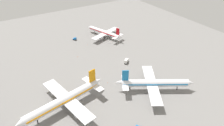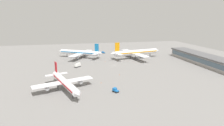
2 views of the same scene
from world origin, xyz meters
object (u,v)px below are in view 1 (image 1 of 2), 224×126
Objects in this scene: airplane_distant at (154,83)px; catering_truck at (126,61)px; airplane_at_gate at (105,32)px; safety_cone_mid_apron at (87,45)px; baggage_tug at (75,39)px; safety_cone_far_side at (107,83)px; airplane_taxiing at (64,100)px; safety_cone_near_gate at (78,57)px.

catering_truck is (-35.64, 3.99, -3.81)m from airplane_distant.
airplane_at_gate is 68.58× the size of safety_cone_mid_apron.
baggage_tug is 6.25× the size of safety_cone_far_side.
airplane_taxiing is 77.87m from safety_cone_mid_apron.
safety_cone_mid_apron is at bearing -136.21° from airplane_taxiing.
catering_truck is (48.71, -9.04, -3.01)m from airplane_at_gate.
baggage_tug is (-8.97, -26.87, -3.55)m from airplane_at_gate.
airplane_taxiing reaches higher than safety_cone_near_gate.
catering_truck is 28.99m from safety_cone_far_side.
baggage_tug is (-78.90, 39.78, -4.97)m from airplane_taxiing.
safety_cone_mid_apron is 57.62m from safety_cone_far_side.
safety_cone_mid_apron is 1.00× the size of safety_cone_far_side.
airplane_at_gate is at bearing -144.53° from airplane_taxiing.
airplane_at_gate is 7.40× the size of catering_truck.
catering_truck is at bearing 16.81° from safety_cone_mid_apron.
airplane_at_gate reaches higher than catering_truck.
airplane_distant reaches higher than safety_cone_near_gate.
baggage_tug is at bearing 129.73° from airplane_distant.
airplane_taxiing is 61.55m from catering_truck.
catering_truck reaches higher than safety_cone_far_side.
safety_cone_near_gate is (29.88, -10.24, -0.86)m from baggage_tug.
airplane_taxiing reaches higher than catering_truck.
airplane_at_gate reaches higher than safety_cone_mid_apron.
airplane_distant reaches higher than safety_cone_mid_apron.
airplane_distant is at bearing -134.96° from catering_truck.
catering_truck is at bearing -170.68° from airplane_taxiing.
catering_truck is at bearing 45.28° from safety_cone_near_gate.
catering_truck reaches higher than baggage_tug.
safety_cone_far_side is at bearing 165.97° from airplane_distant.
airplane_taxiing is 55.52m from airplane_distant.
baggage_tug is at bearing 161.09° from safety_cone_near_gate.
safety_cone_far_side is at bearing -12.60° from safety_cone_mid_apron.
safety_cone_far_side is (14.09, -25.30, -1.40)m from catering_truck.
airplane_at_gate is at bearing 112.51° from airplane_distant.
safety_cone_far_side is (62.80, -34.34, -4.40)m from airplane_at_gate.
airplane_at_gate is 68.58× the size of safety_cone_near_gate.
catering_truck is (-21.22, 57.61, -4.43)m from airplane_taxiing.
catering_truck is 9.27× the size of safety_cone_mid_apron.
safety_cone_far_side is at bearing -178.45° from airplane_taxiing.
baggage_tug reaches higher than safety_cone_near_gate.
catering_truck is 9.27× the size of safety_cone_far_side.
safety_cone_mid_apron is (6.57, -21.77, -4.40)m from airplane_at_gate.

